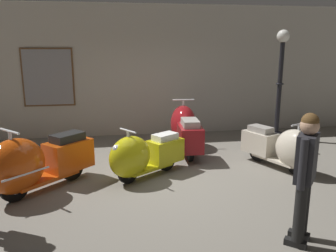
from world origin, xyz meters
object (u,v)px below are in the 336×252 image
object	(u,v)px
visitor_1	(305,170)
scooter_3	(284,148)
scooter_2	(185,128)
lamppost	(280,78)
scooter_0	(34,163)
scooter_1	(141,156)

from	to	relation	value
visitor_1	scooter_3	bearing A→B (deg)	-72.54
scooter_2	visitor_1	bearing A→B (deg)	-167.82
lamppost	scooter_2	bearing A→B (deg)	-166.52
scooter_2	scooter_3	world-z (taller)	scooter_2
lamppost	visitor_1	bearing A→B (deg)	-113.15
scooter_0	visitor_1	distance (m)	3.97
scooter_3	visitor_1	xyz separation A→B (m)	(-0.99, -2.33, 0.48)
scooter_1	lamppost	world-z (taller)	lamppost
scooter_2	scooter_0	bearing A→B (deg)	126.96
scooter_1	scooter_3	xyz separation A→B (m)	(2.68, 0.01, 0.01)
scooter_1	scooter_2	world-z (taller)	scooter_2
scooter_3	scooter_0	bearing A→B (deg)	-109.90
scooter_2	lamppost	xyz separation A→B (m)	(2.48, 0.60, 1.03)
scooter_0	scooter_2	distance (m)	3.40
scooter_2	scooter_3	bearing A→B (deg)	-130.34
scooter_1	scooter_3	size ratio (longest dim) A/B	0.94
scooter_3	scooter_2	bearing A→B (deg)	-158.41
scooter_2	lamppost	distance (m)	2.75
scooter_1	scooter_2	xyz separation A→B (m)	(1.11, 1.52, 0.08)
scooter_0	scooter_1	world-z (taller)	scooter_0
visitor_1	scooter_1	bearing A→B (deg)	-13.52
scooter_1	lamppost	bearing A→B (deg)	176.12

